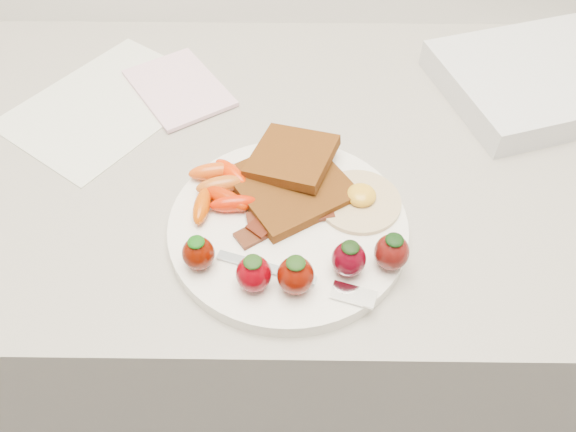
{
  "coord_description": "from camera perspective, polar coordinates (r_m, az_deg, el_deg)",
  "views": [
    {
      "loc": [
        -0.01,
        1.16,
        1.4
      ],
      "look_at": [
        -0.01,
        1.56,
        0.93
      ],
      "focal_mm": 35.0,
      "sensor_mm": 36.0,
      "label": 1
    }
  ],
  "objects": [
    {
      "name": "fried_egg",
      "position": [
        0.65,
        7.28,
        1.66
      ],
      "size": [
        0.12,
        0.12,
        0.02
      ],
      "color": "#F9F3BF",
      "rests_on": "plate"
    },
    {
      "name": "paper_sheet",
      "position": [
        0.85,
        -17.83,
        10.79
      ],
      "size": [
        0.31,
        0.33,
        0.0
      ],
      "primitive_type": "cube",
      "rotation": [
        0.0,
        0.0,
        -0.62
      ],
      "color": "silver",
      "rests_on": "counter"
    },
    {
      "name": "baby_carrots",
      "position": [
        0.65,
        -6.79,
        2.8
      ],
      "size": [
        0.09,
        0.11,
        0.02
      ],
      "color": "#BB5415",
      "rests_on": "plate"
    },
    {
      "name": "plate",
      "position": [
        0.64,
        0.0,
        -1.1
      ],
      "size": [
        0.27,
        0.27,
        0.02
      ],
      "primitive_type": "cylinder",
      "color": "white",
      "rests_on": "counter"
    },
    {
      "name": "toast_upper",
      "position": [
        0.67,
        0.42,
        6.03
      ],
      "size": [
        0.12,
        0.12,
        0.02
      ],
      "primitive_type": "cube",
      "rotation": [
        0.0,
        -0.1,
        -0.36
      ],
      "color": "#3B1D0C",
      "rests_on": "toast_lower"
    },
    {
      "name": "appliance",
      "position": [
        0.9,
        24.43,
        12.59
      ],
      "size": [
        0.33,
        0.29,
        0.04
      ],
      "primitive_type": "cube",
      "rotation": [
        0.0,
        0.0,
        0.31
      ],
      "color": "silver",
      "rests_on": "counter"
    },
    {
      "name": "fork",
      "position": [
        0.58,
        1.74,
        -6.45
      ],
      "size": [
        0.17,
        0.07,
        0.0
      ],
      "color": "silver",
      "rests_on": "plate"
    },
    {
      "name": "strawberries",
      "position": [
        0.57,
        1.34,
        -4.77
      ],
      "size": [
        0.23,
        0.07,
        0.05
      ],
      "color": "#520C00",
      "rests_on": "plate"
    },
    {
      "name": "notepad",
      "position": [
        0.84,
        -11.05,
        12.67
      ],
      "size": [
        0.18,
        0.19,
        0.01
      ],
      "primitive_type": "cube",
      "rotation": [
        0.0,
        0.0,
        0.59
      ],
      "color": "#F3BFD1",
      "rests_on": "paper_sheet"
    },
    {
      "name": "bacon_strips",
      "position": [
        0.63,
        -0.49,
        0.07
      ],
      "size": [
        0.11,
        0.1,
        0.01
      ],
      "color": "#411007",
      "rests_on": "plate"
    },
    {
      "name": "counter",
      "position": [
        1.1,
        0.61,
        -10.46
      ],
      "size": [
        2.0,
        0.6,
        0.9
      ],
      "primitive_type": "cube",
      "color": "gray",
      "rests_on": "ground"
    },
    {
      "name": "toast_lower",
      "position": [
        0.66,
        0.3,
        3.15
      ],
      "size": [
        0.17,
        0.17,
        0.01
      ],
      "primitive_type": "cube",
      "rotation": [
        0.0,
        0.0,
        0.56
      ],
      "color": "#4B2806",
      "rests_on": "plate"
    }
  ]
}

